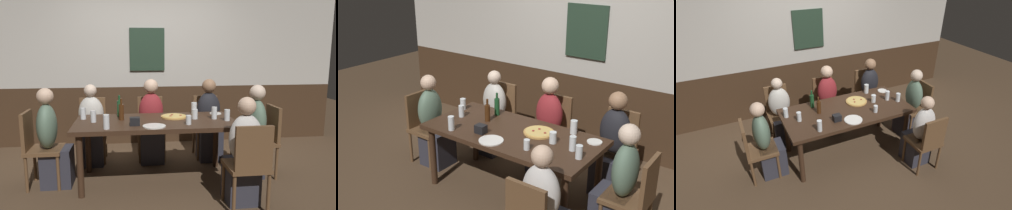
# 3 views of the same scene
# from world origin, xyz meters

# --- Properties ---
(ground_plane) EXTENTS (12.00, 12.00, 0.00)m
(ground_plane) POSITION_xyz_m (0.00, 0.00, 0.00)
(ground_plane) COLOR #4C3826
(wall_back) EXTENTS (6.40, 0.13, 2.60)m
(wall_back) POSITION_xyz_m (0.00, 1.65, 1.30)
(wall_back) COLOR #3D2819
(wall_back) RESTS_ON ground_plane
(dining_table) EXTENTS (1.87, 0.89, 0.74)m
(dining_table) POSITION_xyz_m (0.00, 0.00, 0.66)
(dining_table) COLOR #382316
(dining_table) RESTS_ON ground_plane
(chair_right_near) EXTENTS (0.40, 0.40, 0.88)m
(chair_right_near) POSITION_xyz_m (0.82, -0.86, 0.50)
(chair_right_near) COLOR brown
(chair_right_near) RESTS_ON ground_plane
(chair_head_east) EXTENTS (0.40, 0.40, 0.88)m
(chair_head_east) POSITION_xyz_m (1.35, 0.00, 0.50)
(chair_head_east) COLOR brown
(chair_head_east) RESTS_ON ground_plane
(chair_left_far) EXTENTS (0.40, 0.40, 0.88)m
(chair_left_far) POSITION_xyz_m (-0.82, 0.86, 0.50)
(chair_left_far) COLOR brown
(chair_left_far) RESTS_ON ground_plane
(chair_right_far) EXTENTS (0.40, 0.40, 0.88)m
(chair_right_far) POSITION_xyz_m (0.82, 0.86, 0.50)
(chair_right_far) COLOR brown
(chair_right_far) RESTS_ON ground_plane
(chair_mid_far) EXTENTS (0.40, 0.40, 0.88)m
(chair_mid_far) POSITION_xyz_m (0.00, 0.86, 0.50)
(chair_mid_far) COLOR brown
(chair_mid_far) RESTS_ON ground_plane
(chair_head_west) EXTENTS (0.40, 0.40, 0.88)m
(chair_head_west) POSITION_xyz_m (-1.35, 0.00, 0.50)
(chair_head_west) COLOR brown
(chair_head_west) RESTS_ON ground_plane
(person_right_near) EXTENTS (0.34, 0.37, 1.12)m
(person_right_near) POSITION_xyz_m (0.82, -0.70, 0.47)
(person_right_near) COLOR #2D2D38
(person_right_near) RESTS_ON ground_plane
(person_head_east) EXTENTS (0.37, 0.34, 1.15)m
(person_head_east) POSITION_xyz_m (1.19, 0.00, 0.48)
(person_head_east) COLOR #2D2D38
(person_head_east) RESTS_ON ground_plane
(person_left_far) EXTENTS (0.34, 0.37, 1.10)m
(person_left_far) POSITION_xyz_m (-0.82, 0.69, 0.46)
(person_left_far) COLOR #2D2D38
(person_left_far) RESTS_ON ground_plane
(person_right_far) EXTENTS (0.34, 0.37, 1.15)m
(person_right_far) POSITION_xyz_m (0.82, 0.70, 0.49)
(person_right_far) COLOR #2D2D38
(person_right_far) RESTS_ON ground_plane
(person_mid_far) EXTENTS (0.34, 0.37, 1.16)m
(person_mid_far) POSITION_xyz_m (-0.00, 0.70, 0.49)
(person_mid_far) COLOR #2D2D38
(person_mid_far) RESTS_ON ground_plane
(person_head_west) EXTENTS (0.37, 0.34, 1.14)m
(person_head_west) POSITION_xyz_m (-1.19, 0.00, 0.48)
(person_head_west) COLOR #2D2D38
(person_head_west) RESTS_ON ground_plane
(pizza) EXTENTS (0.32, 0.32, 0.03)m
(pizza) POSITION_xyz_m (0.24, 0.14, 0.75)
(pizza) COLOR tan
(pizza) RESTS_ON dining_table
(beer_glass_tall) EXTENTS (0.06, 0.06, 0.10)m
(beer_glass_tall) POSITION_xyz_m (0.35, -0.24, 0.78)
(beer_glass_tall) COLOR silver
(beer_glass_tall) RESTS_ON dining_table
(pint_glass_pale) EXTENTS (0.07, 0.07, 0.15)m
(pint_glass_pale) POSITION_xyz_m (-0.55, -0.34, 0.81)
(pint_glass_pale) COLOR silver
(pint_glass_pale) RESTS_ON dining_table
(tumbler_water) EXTENTS (0.07, 0.07, 0.13)m
(tumbler_water) POSITION_xyz_m (0.83, -0.11, 0.80)
(tumbler_water) COLOR silver
(tumbler_water) RESTS_ON dining_table
(pint_glass_amber) EXTENTS (0.07, 0.07, 0.15)m
(pint_glass_amber) POSITION_xyz_m (0.53, 0.35, 0.80)
(pint_glass_amber) COLOR silver
(pint_glass_amber) RESTS_ON dining_table
(pint_glass_stout) EXTENTS (0.07, 0.07, 0.12)m
(pint_glass_stout) POSITION_xyz_m (0.47, 0.03, 0.79)
(pint_glass_stout) COLOR silver
(pint_glass_stout) RESTS_ON dining_table
(tumbler_short) EXTENTS (0.07, 0.07, 0.15)m
(tumbler_short) POSITION_xyz_m (0.71, 0.00, 0.80)
(tumbler_short) COLOR silver
(tumbler_short) RESTS_ON dining_table
(highball_clear) EXTENTS (0.07, 0.07, 0.14)m
(highball_clear) POSITION_xyz_m (-0.85, 0.18, 0.80)
(highball_clear) COLOR silver
(highball_clear) RESTS_ON dining_table
(beer_glass_half) EXTENTS (0.06, 0.06, 0.13)m
(beer_glass_half) POSITION_xyz_m (-0.72, -0.00, 0.80)
(beer_glass_half) COLOR silver
(beer_glass_half) RESTS_ON dining_table
(beer_bottle_green) EXTENTS (0.06, 0.06, 0.27)m
(beer_bottle_green) POSITION_xyz_m (-0.43, 0.29, 0.85)
(beer_bottle_green) COLOR #194723
(beer_bottle_green) RESTS_ON dining_table
(beer_bottle_brown) EXTENTS (0.06, 0.06, 0.26)m
(beer_bottle_brown) POSITION_xyz_m (-0.40, 0.08, 0.84)
(beer_bottle_brown) COLOR #42230F
(beer_bottle_brown) RESTS_ON dining_table
(plate_white_large) EXTENTS (0.25, 0.25, 0.01)m
(plate_white_large) POSITION_xyz_m (-0.04, -0.30, 0.75)
(plate_white_large) COLOR white
(plate_white_large) RESTS_ON dining_table
(plate_white_small) EXTENTS (0.15, 0.15, 0.01)m
(plate_white_small) POSITION_xyz_m (0.80, 0.29, 0.75)
(plate_white_small) COLOR white
(plate_white_small) RESTS_ON dining_table
(condiment_caddy) EXTENTS (0.11, 0.09, 0.09)m
(condiment_caddy) POSITION_xyz_m (-0.25, -0.21, 0.79)
(condiment_caddy) COLOR black
(condiment_caddy) RESTS_ON dining_table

